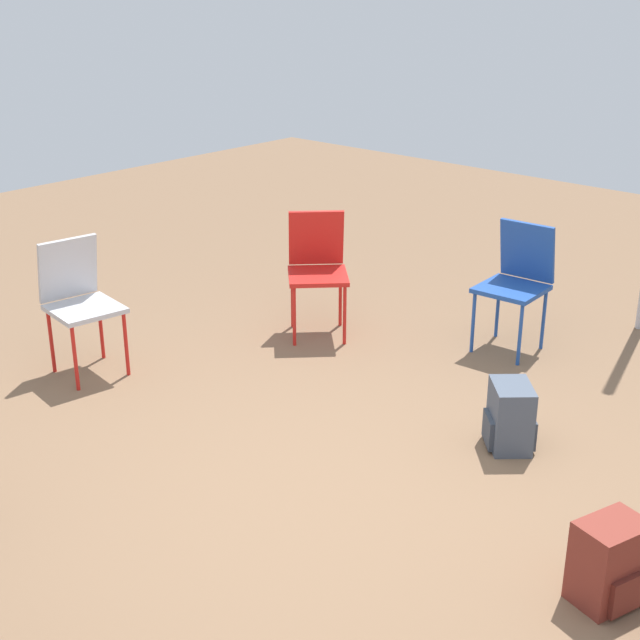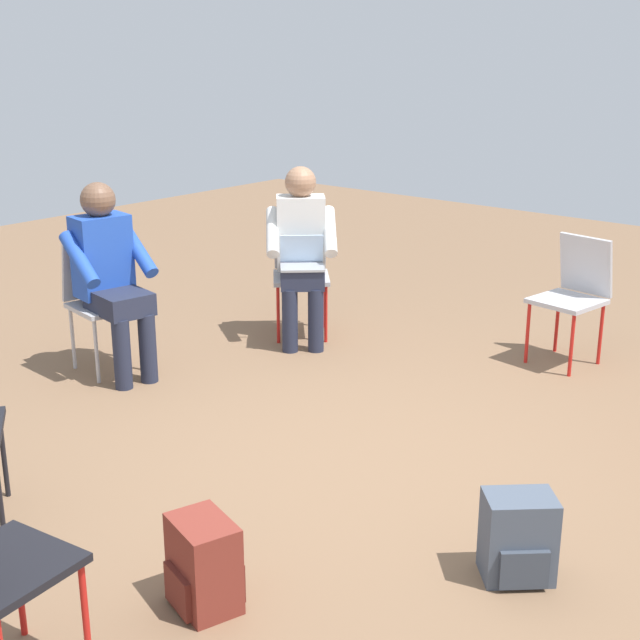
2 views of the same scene
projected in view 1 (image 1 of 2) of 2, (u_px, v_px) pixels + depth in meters
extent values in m
plane|color=brown|center=(339.00, 503.00, 4.27)|extent=(14.00, 14.00, 0.00)
cube|color=red|center=(318.00, 276.00, 6.06)|extent=(0.57, 0.57, 0.03)
cylinder|color=red|center=(345.00, 315.00, 6.00)|extent=(0.02, 0.02, 0.42)
cylinder|color=red|center=(294.00, 316.00, 5.98)|extent=(0.02, 0.02, 0.42)
cylinder|color=red|center=(340.00, 298.00, 6.32)|extent=(0.02, 0.02, 0.42)
cylinder|color=red|center=(292.00, 299.00, 6.30)|extent=(0.02, 0.02, 0.42)
cube|color=red|center=(316.00, 238.00, 6.16)|extent=(0.34, 0.33, 0.40)
cube|color=#B7B7BC|center=(85.00, 309.00, 5.48)|extent=(0.45, 0.45, 0.03)
cylinder|color=red|center=(126.00, 344.00, 5.54)|extent=(0.02, 0.02, 0.42)
cylinder|color=red|center=(75.00, 358.00, 5.34)|extent=(0.02, 0.02, 0.42)
cylinder|color=red|center=(101.00, 328.00, 5.78)|extent=(0.02, 0.02, 0.42)
cylinder|color=red|center=(51.00, 341.00, 5.58)|extent=(0.02, 0.02, 0.42)
cube|color=#B7B7BC|center=(68.00, 268.00, 5.53)|extent=(0.39, 0.15, 0.40)
cube|color=#1E4799|center=(511.00, 289.00, 5.82)|extent=(0.42, 0.42, 0.03)
cylinder|color=#1E4799|center=(520.00, 335.00, 5.68)|extent=(0.02, 0.02, 0.42)
cylinder|color=#1E4799|center=(473.00, 322.00, 5.88)|extent=(0.02, 0.02, 0.42)
cylinder|color=#1E4799|center=(543.00, 319.00, 5.93)|extent=(0.02, 0.02, 0.42)
cylinder|color=#1E4799|center=(498.00, 308.00, 6.12)|extent=(0.02, 0.02, 0.42)
cube|color=#1E4799|center=(527.00, 251.00, 5.88)|extent=(0.12, 0.38, 0.40)
cube|color=maroon|center=(609.00, 562.00, 3.56)|extent=(0.33, 0.27, 0.36)
cube|color=maroon|center=(607.00, 578.00, 3.59)|extent=(0.26, 0.30, 0.16)
cube|color=#475160|center=(510.00, 416.00, 4.72)|extent=(0.34, 0.34, 0.36)
cube|color=#39414D|center=(509.00, 429.00, 4.75)|extent=(0.31, 0.32, 0.16)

